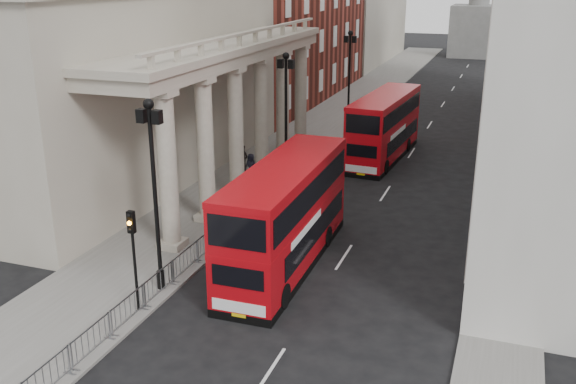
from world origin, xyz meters
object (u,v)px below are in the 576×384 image
object	(u,v)px
traffic_light	(133,243)
bus_near	(286,214)
pedestrian_b	(242,158)
lamp_post_south	(154,183)
pedestrian_c	(251,166)
lamp_post_north	(349,73)
pedestrian_a	(235,183)
bus_far	(384,126)
lamp_post_mid	(286,109)

from	to	relation	value
traffic_light	bus_near	distance (m)	7.53
traffic_light	pedestrian_b	xyz separation A→B (m)	(-3.61, 18.90, -2.05)
lamp_post_south	pedestrian_b	distance (m)	17.66
pedestrian_c	lamp_post_north	bearing A→B (deg)	87.11
traffic_light	pedestrian_a	bearing A→B (deg)	97.69
lamp_post_south	bus_far	size ratio (longest dim) A/B	0.75
pedestrian_a	pedestrian_c	world-z (taller)	pedestrian_a
lamp_post_south	lamp_post_mid	size ratio (longest dim) A/B	1.00
bus_far	pedestrian_c	xyz separation A→B (m)	(-7.18, -8.13, -1.51)
pedestrian_a	traffic_light	bearing A→B (deg)	-87.91
lamp_post_mid	lamp_post_north	size ratio (longest dim) A/B	1.00
traffic_light	pedestrian_b	world-z (taller)	traffic_light
lamp_post_mid	pedestrian_b	size ratio (longest dim) A/B	4.42
lamp_post_north	traffic_light	bearing A→B (deg)	-89.83
lamp_post_south	lamp_post_mid	xyz separation A→B (m)	(0.00, 16.00, 0.00)
pedestrian_a	pedestrian_b	world-z (taller)	pedestrian_b
lamp_post_mid	pedestrian_c	world-z (taller)	lamp_post_mid
pedestrian_a	pedestrian_b	distance (m)	5.27
pedestrian_b	pedestrian_c	xyz separation A→B (m)	(1.16, -1.20, -0.10)
traffic_light	bus_far	world-z (taller)	bus_far
traffic_light	pedestrian_c	xyz separation A→B (m)	(-2.45, 17.70, -2.14)
lamp_post_south	bus_near	xyz separation A→B (m)	(4.21, 4.27, -2.34)
bus_far	pedestrian_a	world-z (taller)	bus_far
pedestrian_a	pedestrian_c	distance (m)	3.82
lamp_post_mid	traffic_light	size ratio (longest dim) A/B	1.93
lamp_post_mid	bus_near	xyz separation A→B (m)	(4.21, -11.73, -2.34)
traffic_light	bus_far	bearing A→B (deg)	79.62
pedestrian_c	bus_near	bearing A→B (deg)	-54.77
lamp_post_north	bus_far	size ratio (longest dim) A/B	0.75
lamp_post_south	pedestrian_b	world-z (taller)	lamp_post_south
pedestrian_b	lamp_post_south	bearing A→B (deg)	98.29
traffic_light	pedestrian_b	size ratio (longest dim) A/B	2.28
lamp_post_south	lamp_post_north	size ratio (longest dim) A/B	1.00
bus_near	pedestrian_a	world-z (taller)	bus_near
bus_far	bus_near	bearing A→B (deg)	-87.87
bus_far	pedestrian_c	bearing A→B (deg)	-127.54
lamp_post_north	pedestrian_a	size ratio (longest dim) A/B	4.65
lamp_post_north	pedestrian_a	xyz separation A→B (m)	(-1.78, -20.10, -3.90)
traffic_light	lamp_post_mid	bearing A→B (deg)	90.32
bus_near	pedestrian_b	world-z (taller)	bus_near
traffic_light	lamp_post_north	bearing A→B (deg)	90.17
pedestrian_b	lamp_post_north	bearing A→B (deg)	-106.52
lamp_post_mid	pedestrian_b	world-z (taller)	lamp_post_mid
pedestrian_b	pedestrian_c	world-z (taller)	pedestrian_b
lamp_post_south	bus_far	bearing A→B (deg)	78.53
lamp_post_mid	traffic_light	xyz separation A→B (m)	(0.10, -18.02, -1.80)
traffic_light	bus_far	size ratio (longest dim) A/B	0.39
pedestrian_a	pedestrian_b	size ratio (longest dim) A/B	0.95
lamp_post_north	lamp_post_mid	bearing A→B (deg)	-90.00
bus_far	pedestrian_a	bearing A→B (deg)	-115.10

